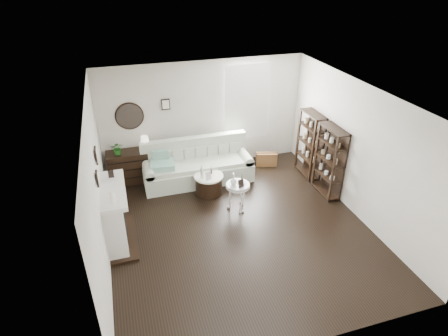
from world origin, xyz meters
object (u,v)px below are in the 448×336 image
object	(u,v)px
drum_table	(209,184)
pedestal_table	(238,186)
sofa	(197,167)
dresser	(133,166)

from	to	relation	value
drum_table	pedestal_table	world-z (taller)	pedestal_table
sofa	pedestal_table	bearing A→B (deg)	-69.40
pedestal_table	dresser	bearing A→B (deg)	137.78
drum_table	dresser	bearing A→B (deg)	145.99
dresser	pedestal_table	distance (m)	2.73
sofa	dresser	bearing A→B (deg)	165.20
sofa	drum_table	bearing A→B (deg)	-80.93
sofa	pedestal_table	size ratio (longest dim) A/B	4.24
sofa	drum_table	world-z (taller)	sofa
drum_table	pedestal_table	bearing A→B (deg)	-60.38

